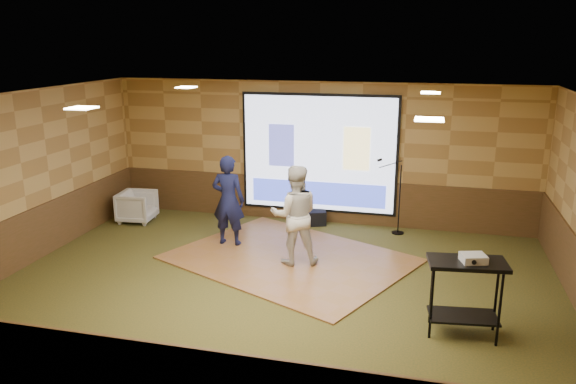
% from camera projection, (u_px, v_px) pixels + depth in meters
% --- Properties ---
extents(ground, '(9.00, 9.00, 0.00)m').
position_uv_depth(ground, '(276.00, 287.00, 8.97)').
color(ground, '#323A1A').
rests_on(ground, ground).
extents(room_shell, '(9.04, 7.04, 3.02)m').
position_uv_depth(room_shell, '(275.00, 159.00, 8.42)').
color(room_shell, '#B28C4A').
rests_on(room_shell, ground).
extents(wainscot_back, '(9.00, 0.04, 0.95)m').
position_uv_depth(wainscot_back, '(318.00, 200.00, 12.10)').
color(wainscot_back, '#443316').
rests_on(wainscot_back, ground).
extents(wainscot_left, '(0.04, 7.00, 0.95)m').
position_uv_depth(wainscot_left, '(31.00, 236.00, 9.89)').
color(wainscot_left, '#443316').
rests_on(wainscot_left, ground).
extents(projector_screen, '(3.32, 0.06, 2.52)m').
position_uv_depth(projector_screen, '(319.00, 155.00, 11.80)').
color(projector_screen, black).
rests_on(projector_screen, room_shell).
extents(downlight_nw, '(0.32, 0.32, 0.02)m').
position_uv_depth(downlight_nw, '(186.00, 87.00, 10.38)').
color(downlight_nw, beige).
rests_on(downlight_nw, room_shell).
extents(downlight_ne, '(0.32, 0.32, 0.02)m').
position_uv_depth(downlight_ne, '(431.00, 93.00, 9.36)').
color(downlight_ne, beige).
rests_on(downlight_ne, room_shell).
extents(downlight_sw, '(0.32, 0.32, 0.02)m').
position_uv_depth(downlight_sw, '(82.00, 108.00, 7.30)').
color(downlight_sw, beige).
rests_on(downlight_sw, room_shell).
extents(downlight_se, '(0.32, 0.32, 0.02)m').
position_uv_depth(downlight_se, '(429.00, 119.00, 6.27)').
color(downlight_se, beige).
rests_on(downlight_se, room_shell).
extents(dance_floor, '(4.85, 4.39, 0.03)m').
position_uv_depth(dance_floor, '(290.00, 259.00, 10.09)').
color(dance_floor, brown).
rests_on(dance_floor, ground).
extents(player_left, '(0.63, 0.42, 1.73)m').
position_uv_depth(player_left, '(228.00, 200.00, 10.58)').
color(player_left, '#13173D').
rests_on(player_left, dance_floor).
extents(player_right, '(1.01, 0.88, 1.75)m').
position_uv_depth(player_right, '(295.00, 215.00, 9.67)').
color(player_right, beige).
rests_on(player_right, dance_floor).
extents(av_table, '(1.00, 0.53, 1.05)m').
position_uv_depth(av_table, '(466.00, 282.00, 7.36)').
color(av_table, black).
rests_on(av_table, ground).
extents(projector, '(0.37, 0.33, 0.10)m').
position_uv_depth(projector, '(473.00, 258.00, 7.24)').
color(projector, silver).
rests_on(projector, av_table).
extents(mic_stand, '(0.61, 0.25, 1.55)m').
position_uv_depth(mic_stand, '(396.00, 210.00, 11.35)').
color(mic_stand, black).
rests_on(mic_stand, ground).
extents(banquet_chair, '(0.80, 0.78, 0.67)m').
position_uv_depth(banquet_chair, '(137.00, 206.00, 12.12)').
color(banquet_chair, gray).
rests_on(banquet_chair, ground).
extents(duffel_bag, '(0.57, 0.48, 0.30)m').
position_uv_depth(duffel_bag, '(314.00, 218.00, 11.95)').
color(duffel_bag, black).
rests_on(duffel_bag, ground).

